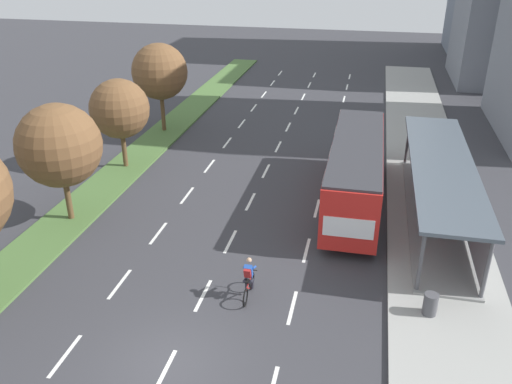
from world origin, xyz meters
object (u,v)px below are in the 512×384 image
Objects in this scene: trash_bin at (430,304)px; median_tree_fourth at (160,72)px; bus_shelter at (445,185)px; bus at (356,167)px; cyclist at (249,280)px; median_tree_third at (120,109)px; median_tree_second at (59,146)px.

median_tree_fourth is at bearing 134.45° from trash_bin.
bus is at bearing 168.80° from bus_shelter.
trash_bin is (16.94, -17.27, -3.70)m from median_tree_fourth.
median_tree_fourth is (-10.24, 17.50, 3.48)m from cyclist.
bus is 6.20× the size of cyclist.
bus is at bearing 68.57° from cyclist.
median_tree_third is (-10.09, 10.83, 2.86)m from cyclist.
bus_shelter is at bearing -11.20° from bus.
median_tree_third is 6.18× the size of trash_bin.
cyclist is at bearing -59.67° from median_tree_fourth.
bus is 13.82m from median_tree_third.
cyclist is (-7.78, -8.07, -1.07)m from bus_shelter.
bus is 16.35m from median_tree_fourth.
trash_bin is at bearing -32.25° from median_tree_third.
median_tree_second is 0.95× the size of median_tree_fourth.
median_tree_fourth reaches higher than trash_bin.
bus is 14.33m from median_tree_second.
bus is 9.38m from trash_bin.
bus is 9.67m from cyclist.
median_tree_third is (-0.20, 6.67, -0.24)m from median_tree_second.
bus reaches higher than bus_shelter.
median_tree_fourth reaches higher than median_tree_third.
median_tree_third is 6.70m from median_tree_fourth.
median_tree_fourth is at bearing 91.26° from median_tree_third.
bus_shelter is 7.65× the size of cyclist.
bus_shelter is 18.17m from median_tree_third.
bus_shelter is at bearing 46.04° from cyclist.
median_tree_third reaches higher than bus_shelter.
cyclist is at bearing -47.02° from median_tree_third.
median_tree_fourth is at bearing 120.33° from cyclist.
bus is 13.28× the size of trash_bin.
median_tree_second reaches higher than bus_shelter.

